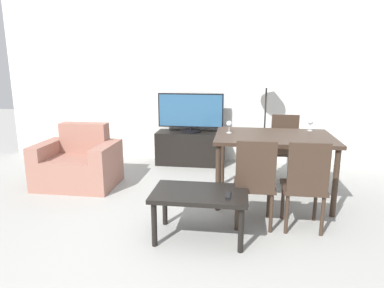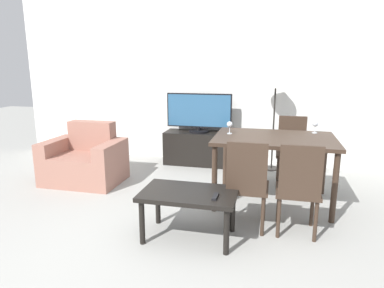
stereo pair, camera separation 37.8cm
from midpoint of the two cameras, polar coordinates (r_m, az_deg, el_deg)
ground_plane at (r=2.85m, az=-9.33°, el=-20.52°), size 18.00×18.00×0.00m
wall_back at (r=5.59m, az=0.31°, el=10.84°), size 6.81×0.06×2.70m
armchair at (r=4.83m, az=-20.53°, el=-3.18°), size 1.00×0.72×0.80m
tv_stand at (r=5.49m, az=-2.20°, el=-0.69°), size 1.08×0.43×0.52m
tv at (r=5.38m, az=-2.26°, el=5.21°), size 1.03×0.32×0.61m
coffee_table at (r=3.14m, az=-2.16°, el=-9.01°), size 0.86×0.54×0.45m
dining_table at (r=4.01m, az=10.84°, el=0.19°), size 1.34×0.94×0.78m
dining_chair_near at (r=3.31m, az=7.22°, el=-6.05°), size 0.40×0.40×0.89m
dining_chair_far at (r=4.84m, az=13.11°, el=-0.16°), size 0.40×0.40×0.89m
dining_chair_near_right at (r=3.34m, az=15.31°, el=-6.26°), size 0.40×0.40×0.89m
floor_lamp at (r=5.23m, az=10.30°, el=9.74°), size 0.36×0.36×1.47m
remote_primary at (r=3.00m, az=2.40°, el=-8.61°), size 0.04×0.15×0.02m
wine_glass_left at (r=4.36m, az=16.83°, el=3.41°), size 0.07×0.07×0.15m
wine_glass_center at (r=4.04m, az=3.57°, el=3.23°), size 0.07×0.07×0.15m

